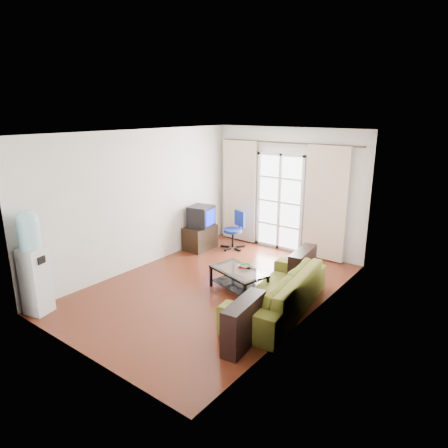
# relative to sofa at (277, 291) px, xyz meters

# --- Properties ---
(floor) EXTENTS (5.20, 5.20, 0.00)m
(floor) POSITION_rel_sofa_xyz_m (-1.31, 0.03, -0.33)
(floor) COLOR #602816
(floor) RESTS_ON ground
(ceiling) EXTENTS (5.20, 5.20, 0.00)m
(ceiling) POSITION_rel_sofa_xyz_m (-1.31, 0.03, 2.37)
(ceiling) COLOR white
(ceiling) RESTS_ON wall_back
(wall_back) EXTENTS (3.60, 0.02, 2.70)m
(wall_back) POSITION_rel_sofa_xyz_m (-1.31, 2.63, 1.02)
(wall_back) COLOR white
(wall_back) RESTS_ON floor
(wall_front) EXTENTS (3.60, 0.02, 2.70)m
(wall_front) POSITION_rel_sofa_xyz_m (-1.31, -2.57, 1.02)
(wall_front) COLOR white
(wall_front) RESTS_ON floor
(wall_left) EXTENTS (0.02, 5.20, 2.70)m
(wall_left) POSITION_rel_sofa_xyz_m (-3.11, 0.03, 1.02)
(wall_left) COLOR white
(wall_left) RESTS_ON floor
(wall_right) EXTENTS (0.02, 5.20, 2.70)m
(wall_right) POSITION_rel_sofa_xyz_m (0.49, 0.03, 1.02)
(wall_right) COLOR white
(wall_right) RESTS_ON floor
(french_door) EXTENTS (1.16, 0.06, 2.15)m
(french_door) POSITION_rel_sofa_xyz_m (-1.46, 2.58, 0.75)
(french_door) COLOR white
(french_door) RESTS_ON wall_back
(curtain_rod) EXTENTS (3.30, 0.04, 0.04)m
(curtain_rod) POSITION_rel_sofa_xyz_m (-1.31, 2.53, 2.05)
(curtain_rod) COLOR #4C3F2D
(curtain_rod) RESTS_ON wall_back
(curtain_left) EXTENTS (0.90, 0.07, 2.35)m
(curtain_left) POSITION_rel_sofa_xyz_m (-2.51, 2.51, 0.87)
(curtain_left) COLOR beige
(curtain_left) RESTS_ON curtain_rod
(curtain_right) EXTENTS (0.90, 0.07, 2.35)m
(curtain_right) POSITION_rel_sofa_xyz_m (-0.36, 2.51, 0.87)
(curtain_right) COLOR beige
(curtain_right) RESTS_ON curtain_rod
(radiator) EXTENTS (0.64, 0.12, 0.64)m
(radiator) POSITION_rel_sofa_xyz_m (-0.51, 2.53, 0.00)
(radiator) COLOR gray
(radiator) RESTS_ON floor
(sofa) EXTENTS (2.46, 1.42, 0.66)m
(sofa) POSITION_rel_sofa_xyz_m (0.00, 0.00, 0.00)
(sofa) COLOR brown
(sofa) RESTS_ON floor
(coffee_table) EXTENTS (1.10, 0.81, 0.40)m
(coffee_table) POSITION_rel_sofa_xyz_m (-0.86, 0.17, -0.07)
(coffee_table) COLOR silver
(coffee_table) RESTS_ON floor
(bowl) EXTENTS (0.33, 0.33, 0.05)m
(bowl) POSITION_rel_sofa_xyz_m (-0.83, 0.33, 0.10)
(bowl) COLOR #327F2E
(bowl) RESTS_ON coffee_table
(book) EXTENTS (0.27, 0.30, 0.02)m
(book) POSITION_rel_sofa_xyz_m (-0.95, 0.32, 0.08)
(book) COLOR maroon
(book) RESTS_ON coffee_table
(remote) EXTENTS (0.18, 0.09, 0.02)m
(remote) POSITION_rel_sofa_xyz_m (-0.80, 0.31, 0.08)
(remote) COLOR black
(remote) RESTS_ON coffee_table
(tv_stand) EXTENTS (0.50, 0.73, 0.53)m
(tv_stand) POSITION_rel_sofa_xyz_m (-2.85, 1.46, -0.06)
(tv_stand) COLOR black
(tv_stand) RESTS_ON floor
(crt_tv) EXTENTS (0.58, 0.59, 0.47)m
(crt_tv) POSITION_rel_sofa_xyz_m (-2.84, 1.48, 0.43)
(crt_tv) COLOR black
(crt_tv) RESTS_ON tv_stand
(task_chair) EXTENTS (0.74, 0.74, 0.86)m
(task_chair) POSITION_rel_sofa_xyz_m (-2.26, 1.95, -0.07)
(task_chair) COLOR black
(task_chair) RESTS_ON floor
(water_cooler) EXTENTS (0.41, 0.41, 1.65)m
(water_cooler) POSITION_rel_sofa_xyz_m (-2.91, -2.32, 0.53)
(water_cooler) COLOR silver
(water_cooler) RESTS_ON floor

